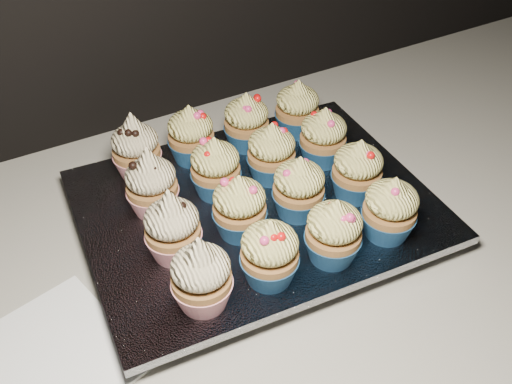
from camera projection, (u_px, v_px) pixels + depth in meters
cabinet at (339, 371)px, 1.10m from camera, size 2.40×0.60×0.86m
worktop at (369, 193)px, 0.81m from camera, size 2.44×0.64×0.04m
napkin at (45, 362)px, 0.57m from camera, size 0.19×0.19×0.00m
baking_tray at (256, 215)px, 0.73m from camera, size 0.41×0.33×0.02m
foil_lining at (256, 205)px, 0.72m from camera, size 0.45×0.36×0.01m
cupcake_0 at (201, 276)px, 0.57m from camera, size 0.06×0.06×0.10m
cupcake_1 at (270, 253)px, 0.59m from camera, size 0.06×0.06×0.08m
cupcake_2 at (334, 232)px, 0.62m from camera, size 0.06×0.06×0.08m
cupcake_3 at (390, 209)px, 0.64m from camera, size 0.06×0.06×0.08m
cupcake_4 at (172, 228)px, 0.62m from camera, size 0.06×0.06×0.10m
cupcake_5 at (240, 207)px, 0.65m from camera, size 0.06×0.06×0.08m
cupcake_6 at (299, 188)px, 0.67m from camera, size 0.06×0.06×0.08m
cupcake_7 at (357, 171)px, 0.70m from camera, size 0.06×0.06×0.08m
cupcake_8 at (152, 184)px, 0.68m from camera, size 0.06×0.06×0.10m
cupcake_9 at (216, 168)px, 0.70m from camera, size 0.06×0.06×0.08m
cupcake_10 at (271, 154)px, 0.73m from camera, size 0.06×0.06×0.08m
cupcake_11 at (323, 137)px, 0.75m from camera, size 0.06×0.06×0.08m
cupcake_12 at (136, 148)px, 0.73m from camera, size 0.06×0.06×0.10m
cupcake_13 at (191, 135)px, 0.76m from camera, size 0.06×0.06×0.08m
cupcake_14 at (246, 122)px, 0.78m from camera, size 0.06×0.06×0.08m
cupcake_15 at (297, 109)px, 0.81m from camera, size 0.06×0.06×0.08m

